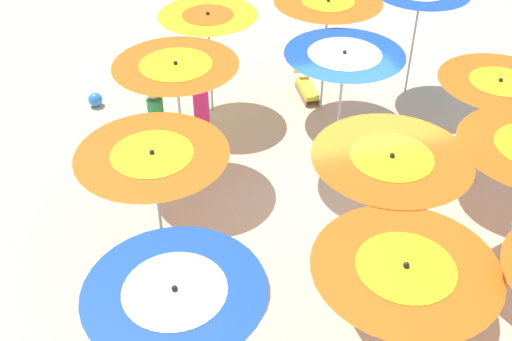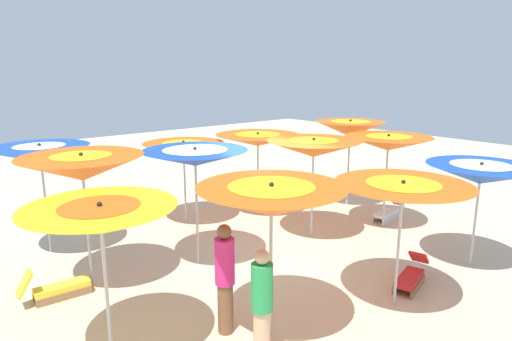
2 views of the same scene
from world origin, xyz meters
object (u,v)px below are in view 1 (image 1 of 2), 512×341
object	(u,v)px
beach_umbrella_3	(420,0)
beach_umbrella_9	(153,163)
beach_umbrella_5	(390,168)
beach_umbrella_6	(344,62)
beach_umbrella_10	(177,75)
beach_umbrella_2	(498,91)
beach_umbrella_7	(327,12)
beach_umbrella_4	(404,277)
beachgoer_0	(157,125)
beach_umbrella_11	(208,23)
lounger_0	(185,287)
beachgoer_1	(202,116)
beach_ball	(95,100)
beach_umbrella_8	(176,301)
lounger_2	(306,86)

from	to	relation	value
beach_umbrella_3	beach_umbrella_9	size ratio (longest dim) A/B	1.10
beach_umbrella_3	beach_umbrella_5	bearing A→B (deg)	-120.93
beach_umbrella_6	beach_umbrella_10	distance (m)	2.90
beach_umbrella_2	beach_umbrella_7	xyz separation A→B (m)	(-1.92, 3.19, 0.32)
beach_umbrella_4	beach_umbrella_3	bearing A→B (deg)	61.62
beach_umbrella_3	beach_umbrella_4	world-z (taller)	beach_umbrella_3
beach_umbrella_4	beach_umbrella_5	world-z (taller)	beach_umbrella_5
beach_umbrella_7	beachgoer_0	bearing A→B (deg)	-164.44
beach_umbrella_2	beach_umbrella_11	size ratio (longest dim) A/B	0.96
beach_umbrella_3	beach_umbrella_11	size ratio (longest dim) A/B	1.07
lounger_0	beachgoer_1	distance (m)	3.73
beachgoer_1	beach_umbrella_11	bearing A→B (deg)	154.54
beach_umbrella_11	beachgoer_0	xyz separation A→B (m)	(-1.38, -1.60, -1.19)
beach_umbrella_9	beach_ball	bearing A→B (deg)	98.07
beach_umbrella_5	beach_umbrella_9	xyz separation A→B (m)	(-3.10, 1.23, -0.17)
beach_umbrella_8	beach_umbrella_9	world-z (taller)	beach_umbrella_9
beach_umbrella_2	beach_umbrella_9	bearing A→B (deg)	-174.78
beach_umbrella_3	beach_umbrella_8	distance (m)	9.02
lounger_0	beach_ball	distance (m)	6.05
beachgoer_1	beach_ball	bearing A→B (deg)	-149.23
beach_umbrella_2	beachgoer_0	xyz separation A→B (m)	(-5.61, 2.16, -1.08)
beach_umbrella_9	beach_ball	distance (m)	5.53
beach_umbrella_7	beach_umbrella_9	world-z (taller)	beach_umbrella_7
beach_umbrella_11	beachgoer_1	xyz separation A→B (m)	(-0.52, -1.60, -1.12)
beach_umbrella_8	beach_umbrella_10	world-z (taller)	beach_umbrella_10
beach_umbrella_8	lounger_2	bearing A→B (deg)	59.86
beach_umbrella_3	beach_umbrella_8	bearing A→B (deg)	-134.17
beach_umbrella_5	beachgoer_1	world-z (taller)	beach_umbrella_5
beach_umbrella_9	beach_umbrella_10	xyz separation A→B (m)	(0.73, 2.21, 0.14)
beach_umbrella_5	beach_umbrella_8	distance (m)	3.50
beach_umbrella_7	beach_umbrella_10	world-z (taller)	beach_umbrella_7
beach_umbrella_10	beach_umbrella_3	bearing A→B (deg)	17.17
beach_umbrella_8	beachgoer_1	bearing A→B (deg)	75.97
beach_umbrella_3	lounger_0	xyz separation A→B (m)	(-5.97, -4.71, -2.01)
beach_umbrella_9	beachgoer_1	world-z (taller)	beach_umbrella_9
beach_umbrella_7	beach_umbrella_8	distance (m)	7.56
beach_umbrella_2	beach_umbrella_5	xyz separation A→B (m)	(-2.86, -1.77, 0.23)
beach_umbrella_4	beachgoer_0	world-z (taller)	beach_umbrella_4
beach_umbrella_5	beachgoer_0	size ratio (longest dim) A/B	1.48
beach_umbrella_9	beachgoer_0	size ratio (longest dim) A/B	1.35
lounger_0	beach_umbrella_11	bearing A→B (deg)	-32.49
beach_umbrella_3	beach_umbrella_5	world-z (taller)	beach_umbrella_3
beach_umbrella_7	beach_ball	world-z (taller)	beach_umbrella_7
beach_umbrella_3	beach_umbrella_2	bearing A→B (deg)	-93.51
beachgoer_0	beach_umbrella_2	bearing A→B (deg)	117.89
lounger_0	lounger_2	bearing A→B (deg)	-51.49
beach_umbrella_5	beachgoer_0	xyz separation A→B (m)	(-2.75, 3.93, -1.31)
beach_umbrella_10	beach_ball	world-z (taller)	beach_umbrella_10
lounger_2	beach_umbrella_8	bearing A→B (deg)	-26.51
lounger_0	beach_umbrella_6	bearing A→B (deg)	-69.33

